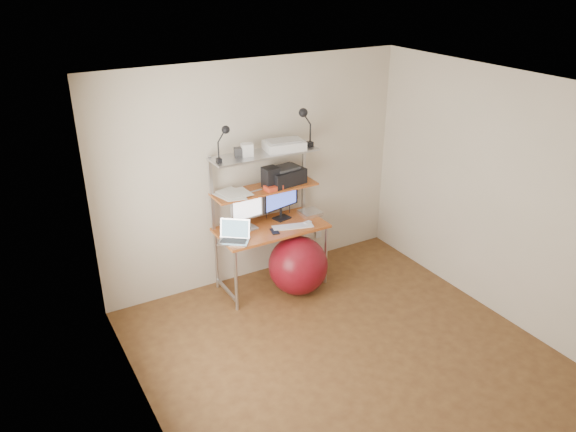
# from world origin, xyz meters

# --- Properties ---
(room) EXTENTS (3.60, 3.60, 3.60)m
(room) POSITION_xyz_m (0.00, 0.00, 1.25)
(room) COLOR brown
(room) RESTS_ON ground
(computer_desk) EXTENTS (1.20, 0.60, 1.57)m
(computer_desk) POSITION_xyz_m (0.00, 1.50, 0.96)
(computer_desk) COLOR #BB6224
(computer_desk) RESTS_ON ground
(desktop) EXTENTS (1.20, 0.60, 0.00)m
(desktop) POSITION_xyz_m (0.00, 1.44, 0.74)
(desktop) COLOR #BB6224
(desktop) RESTS_ON computer_desk
(mid_shelf) EXTENTS (1.18, 0.34, 0.00)m
(mid_shelf) POSITION_xyz_m (0.00, 1.57, 1.15)
(mid_shelf) COLOR #BB6224
(mid_shelf) RESTS_ON computer_desk
(top_shelf) EXTENTS (1.18, 0.34, 0.00)m
(top_shelf) POSITION_xyz_m (0.00, 1.57, 1.55)
(top_shelf) COLOR #B6B6BB
(top_shelf) RESTS_ON computer_desk
(floor) EXTENTS (3.60, 3.60, 0.00)m
(floor) POSITION_xyz_m (0.00, 0.00, 0.00)
(floor) COLOR brown
(floor) RESTS_ON ground
(wall_outlet) EXTENTS (0.08, 0.01, 0.12)m
(wall_outlet) POSITION_xyz_m (0.85, 1.79, 0.30)
(wall_outlet) COLOR silver
(wall_outlet) RESTS_ON room
(monitor_silver) EXTENTS (0.40, 0.16, 0.44)m
(monitor_silver) POSITION_xyz_m (-0.24, 1.53, 0.98)
(monitor_silver) COLOR #B1B1B5
(monitor_silver) RESTS_ON desktop
(monitor_black) EXTENTS (0.48, 0.17, 0.49)m
(monitor_black) POSITION_xyz_m (0.20, 1.58, 0.99)
(monitor_black) COLOR black
(monitor_black) RESTS_ON desktop
(laptop) EXTENTS (0.40, 0.39, 0.27)m
(laptop) POSITION_xyz_m (-0.48, 1.34, 0.79)
(laptop) COLOR silver
(laptop) RESTS_ON desktop
(keyboard) EXTENTS (0.46, 0.24, 0.01)m
(keyboard) POSITION_xyz_m (0.20, 1.31, 0.75)
(keyboard) COLOR silver
(keyboard) RESTS_ON desktop
(mouse) EXTENTS (0.09, 0.07, 0.02)m
(mouse) POSITION_xyz_m (0.39, 1.31, 0.75)
(mouse) COLOR silver
(mouse) RESTS_ON desktop
(mac_mini) EXTENTS (0.22, 0.22, 0.04)m
(mac_mini) POSITION_xyz_m (0.54, 1.50, 0.76)
(mac_mini) COLOR silver
(mac_mini) RESTS_ON desktop
(phone) EXTENTS (0.11, 0.16, 0.01)m
(phone) POSITION_xyz_m (-0.03, 1.31, 0.75)
(phone) COLOR black
(phone) RESTS_ON desktop
(printer) EXTENTS (0.44, 0.33, 0.20)m
(printer) POSITION_xyz_m (0.26, 1.58, 1.24)
(printer) COLOR black
(printer) RESTS_ON mid_shelf
(nas_cube) EXTENTS (0.17, 0.17, 0.23)m
(nas_cube) POSITION_xyz_m (0.06, 1.55, 1.27)
(nas_cube) COLOR black
(nas_cube) RESTS_ON mid_shelf
(red_box) EXTENTS (0.20, 0.14, 0.05)m
(red_box) POSITION_xyz_m (0.06, 1.48, 1.18)
(red_box) COLOR red
(red_box) RESTS_ON mid_shelf
(scanner) EXTENTS (0.46, 0.33, 0.11)m
(scanner) POSITION_xyz_m (0.23, 1.56, 1.60)
(scanner) COLOR silver
(scanner) RESTS_ON top_shelf
(box_white) EXTENTS (0.13, 0.12, 0.13)m
(box_white) POSITION_xyz_m (-0.20, 1.56, 1.62)
(box_white) COLOR silver
(box_white) RESTS_ON top_shelf
(box_grey) EXTENTS (0.11, 0.11, 0.09)m
(box_grey) POSITION_xyz_m (-0.28, 1.60, 1.60)
(box_grey) COLOR #303033
(box_grey) RESTS_ON top_shelf
(clip_lamp_left) EXTENTS (0.15, 0.08, 0.37)m
(clip_lamp_left) POSITION_xyz_m (-0.47, 1.51, 1.82)
(clip_lamp_left) COLOR black
(clip_lamp_left) RESTS_ON top_shelf
(clip_lamp_right) EXTENTS (0.17, 0.10, 0.44)m
(clip_lamp_right) POSITION_xyz_m (0.46, 1.51, 1.87)
(clip_lamp_right) COLOR black
(clip_lamp_right) RESTS_ON top_shelf
(exercise_ball) EXTENTS (0.66, 0.66, 0.66)m
(exercise_ball) POSITION_xyz_m (0.19, 1.18, 0.33)
(exercise_ball) COLOR maroon
(exercise_ball) RESTS_ON floor
(paper_stack) EXTENTS (0.37, 0.41, 0.02)m
(paper_stack) POSITION_xyz_m (-0.38, 1.57, 1.16)
(paper_stack) COLOR white
(paper_stack) RESTS_ON mid_shelf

